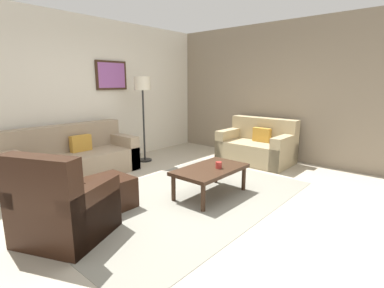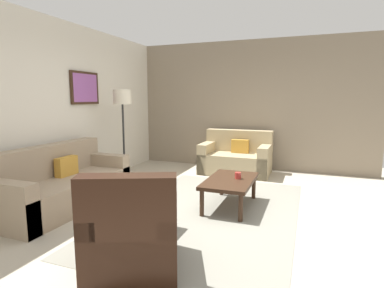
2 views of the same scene
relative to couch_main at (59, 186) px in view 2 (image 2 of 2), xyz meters
name	(u,v)px [view 2 (image 2 of 2)]	position (x,y,z in m)	size (l,w,h in m)	color
ground_plane	(209,213)	(0.52, -2.11, -0.30)	(8.00, 8.00, 0.00)	#B2A893
rear_partition	(55,108)	(0.52, 0.49, 1.10)	(6.00, 0.12, 2.80)	silver
stone_feature_panel	(251,105)	(3.52, -2.11, 1.10)	(0.12, 5.20, 2.80)	gray
area_rug	(209,212)	(0.52, -2.11, -0.29)	(3.59, 2.28, 0.01)	gray
couch_main	(59,186)	(0.00, 0.00, 0.00)	(2.06, 0.88, 0.88)	gray
couch_loveseat	(236,158)	(2.97, -1.93, 0.00)	(0.88, 1.41, 0.88)	tan
armchair_leather	(132,239)	(-1.11, -1.90, 0.01)	(1.05, 1.05, 0.95)	black
ottoman	(143,216)	(-0.35, -1.57, -0.10)	(0.56, 0.56, 0.40)	black
coffee_table	(230,183)	(0.85, -2.31, 0.06)	(1.10, 0.64, 0.41)	#382316
cup	(238,176)	(0.92, -2.41, 0.16)	(0.09, 0.09, 0.09)	#B2332D
lamp_standing	(123,106)	(1.47, -0.15, 1.11)	(0.32, 0.32, 1.71)	black
framed_artwork	(85,88)	(1.14, 0.40, 1.44)	(0.69, 0.04, 0.57)	#382316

